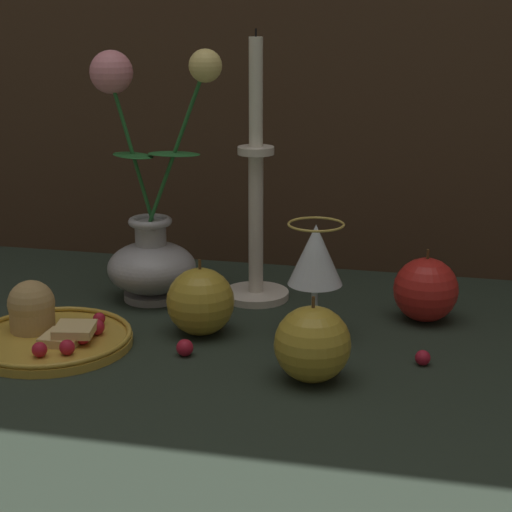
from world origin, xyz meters
The scene contains 10 objects.
ground_plane centered at (0.00, 0.00, 0.00)m, with size 2.40×2.40×0.00m, color #232D23.
vase centered at (-0.15, 0.13, 0.10)m, with size 0.18×0.12×0.33m.
plate_with_pastries centered at (-0.22, -0.05, 0.02)m, with size 0.19×0.19×0.07m.
wine_glass centered at (0.09, 0.05, 0.10)m, with size 0.07×0.07×0.14m.
candlestick centered at (-0.01, 0.17, 0.11)m, with size 0.09×0.09×0.36m.
apple_beside_vase centered at (-0.05, 0.02, 0.04)m, with size 0.08×0.08×0.09m.
apple_near_glass centered at (0.11, -0.08, 0.04)m, with size 0.08×0.08×0.09m.
apple_at_table_edge centered at (0.22, 0.13, 0.04)m, with size 0.08×0.08×0.09m.
berry_near_plate centered at (0.22, -0.01, 0.01)m, with size 0.02×0.02×0.02m, color #AD192D.
berry_front_center centered at (-0.05, -0.05, 0.01)m, with size 0.02×0.02×0.02m, color #AD192D.
Camera 1 is at (0.23, -0.91, 0.39)m, focal length 60.00 mm.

